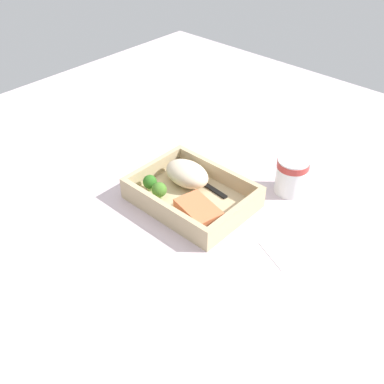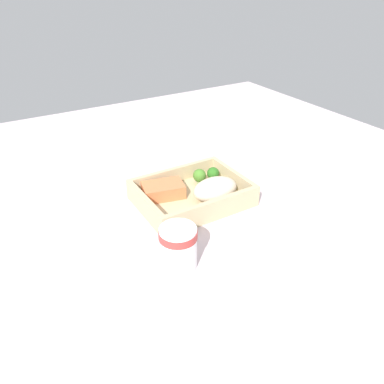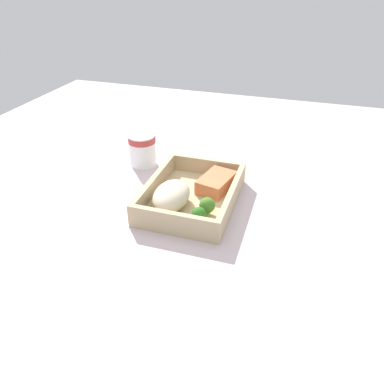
% 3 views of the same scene
% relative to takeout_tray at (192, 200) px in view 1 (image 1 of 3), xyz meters
% --- Properties ---
extents(ground_plane, '(1.60, 1.60, 0.02)m').
position_rel_takeout_tray_xyz_m(ground_plane, '(0.00, 0.00, -0.02)').
color(ground_plane, '#C4B0B7').
extents(takeout_tray, '(0.25, 0.19, 0.01)m').
position_rel_takeout_tray_xyz_m(takeout_tray, '(0.00, 0.00, 0.00)').
color(takeout_tray, tan).
rests_on(takeout_tray, ground_plane).
extents(tray_rim, '(0.25, 0.19, 0.04)m').
position_rel_takeout_tray_xyz_m(tray_rim, '(0.00, 0.00, 0.03)').
color(tray_rim, tan).
rests_on(tray_rim, takeout_tray).
extents(salmon_fillet, '(0.11, 0.08, 0.03)m').
position_rel_takeout_tray_xyz_m(salmon_fillet, '(-0.05, 0.04, 0.02)').
color(salmon_fillet, '#DC7144').
rests_on(salmon_fillet, takeout_tray).
extents(mashed_potatoes, '(0.11, 0.07, 0.05)m').
position_rel_takeout_tray_xyz_m(mashed_potatoes, '(0.04, -0.03, 0.03)').
color(mashed_potatoes, beige).
rests_on(mashed_potatoes, takeout_tray).
extents(broccoli_floret_1, '(0.03, 0.03, 0.04)m').
position_rel_takeout_tray_xyz_m(broccoli_floret_1, '(0.09, 0.04, 0.03)').
color(broccoli_floret_1, '#85A85A').
rests_on(broccoli_floret_1, takeout_tray).
extents(broccoli_floret_2, '(0.03, 0.03, 0.04)m').
position_rel_takeout_tray_xyz_m(broccoli_floret_2, '(0.05, 0.05, 0.03)').
color(broccoli_floret_2, '#80A567').
rests_on(broccoli_floret_2, takeout_tray).
extents(fork, '(0.16, 0.03, 0.00)m').
position_rel_takeout_tray_xyz_m(fork, '(0.03, -0.05, 0.01)').
color(fork, black).
rests_on(fork, takeout_tray).
extents(paper_cup, '(0.07, 0.07, 0.08)m').
position_rel_takeout_tray_xyz_m(paper_cup, '(-0.13, -0.18, 0.04)').
color(paper_cup, white).
rests_on(paper_cup, ground_plane).
extents(receipt_slip, '(0.12, 0.14, 0.00)m').
position_rel_takeout_tray_xyz_m(receipt_slip, '(-0.24, -0.03, -0.00)').
color(receipt_slip, white).
rests_on(receipt_slip, ground_plane).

